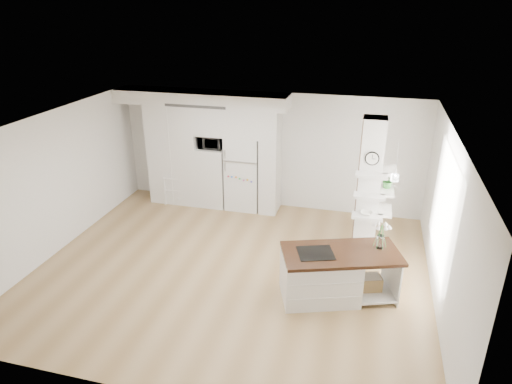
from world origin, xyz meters
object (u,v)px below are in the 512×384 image
at_px(floor_plant_a, 360,272).
at_px(kitchen_island, 327,274).
at_px(bookshelf, 179,191).
at_px(refrigerator, 244,172).

bearing_deg(floor_plant_a, kitchen_island, -132.86).
bearing_deg(bookshelf, kitchen_island, -42.13).
bearing_deg(floor_plant_a, bookshelf, 151.98).
bearing_deg(kitchen_island, floor_plant_a, 27.79).
bearing_deg(kitchen_island, refrigerator, 107.36).
relative_size(kitchen_island, bookshelf, 3.03).
xyz_separation_m(kitchen_island, floor_plant_a, (0.51, 0.55, -0.23)).
height_order(refrigerator, bookshelf, refrigerator).
distance_m(kitchen_island, bookshelf, 4.85).
height_order(refrigerator, floor_plant_a, refrigerator).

